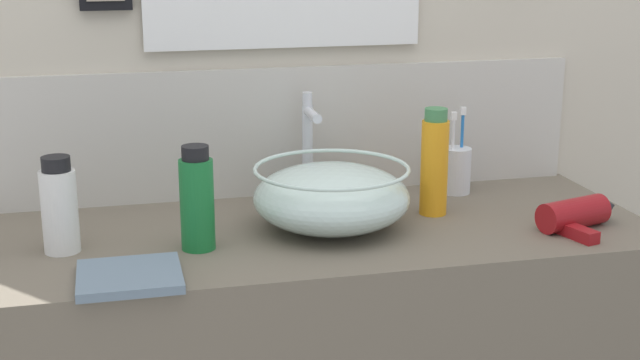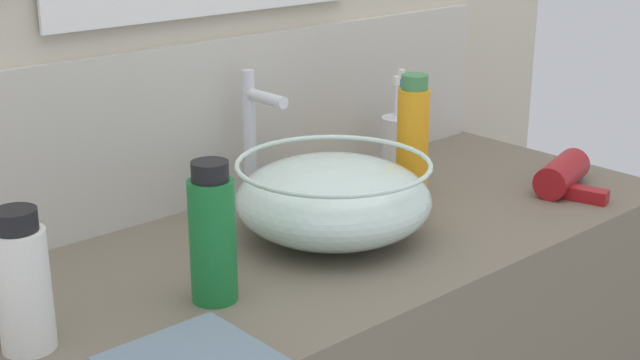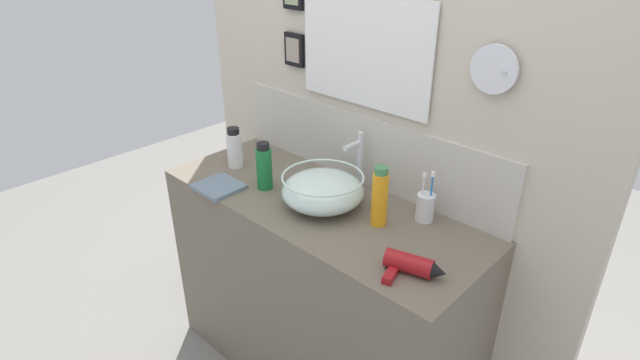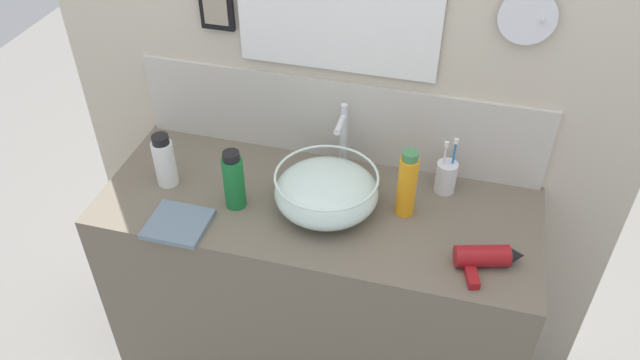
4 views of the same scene
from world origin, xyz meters
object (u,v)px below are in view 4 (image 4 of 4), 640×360
at_px(lotion_bottle, 165,161).
at_px(hand_towel, 178,224).
at_px(glass_bowl_sink, 326,191).
at_px(faucet, 343,134).
at_px(soap_dispenser, 234,181).
at_px(toothbrush_cup, 446,176).
at_px(hair_drier, 487,258).
at_px(spray_bottle, 407,184).

xyz_separation_m(lotion_bottle, hand_towel, (0.12, -0.18, -0.08)).
distance_m(glass_bowl_sink, faucet, 0.22).
height_order(glass_bowl_sink, soap_dispenser, soap_dispenser).
bearing_deg(toothbrush_cup, glass_bowl_sink, -152.01).
bearing_deg(lotion_bottle, faucet, 22.57).
relative_size(glass_bowl_sink, hair_drier, 1.57).
bearing_deg(glass_bowl_sink, spray_bottle, 10.86).
bearing_deg(hair_drier, spray_bottle, 147.82).
bearing_deg(soap_dispenser, lotion_bottle, 170.13).
bearing_deg(faucet, hand_towel, -135.72).
bearing_deg(hand_towel, glass_bowl_sink, 25.14).
xyz_separation_m(glass_bowl_sink, lotion_bottle, (-0.52, -0.01, 0.02)).
distance_m(glass_bowl_sink, hand_towel, 0.45).
height_order(glass_bowl_sink, hair_drier, glass_bowl_sink).
bearing_deg(hand_towel, hair_drier, 4.87).
bearing_deg(lotion_bottle, hair_drier, -5.80).
distance_m(spray_bottle, hand_towel, 0.68).
height_order(hair_drier, soap_dispenser, soap_dispenser).
relative_size(hair_drier, toothbrush_cup, 1.01).
xyz_separation_m(toothbrush_cup, soap_dispenser, (-0.61, -0.23, 0.04)).
distance_m(toothbrush_cup, lotion_bottle, 0.88).
distance_m(hair_drier, spray_bottle, 0.31).
bearing_deg(hand_towel, soap_dispenser, 45.53).
relative_size(spray_bottle, hand_towel, 1.29).
relative_size(glass_bowl_sink, faucet, 1.30).
bearing_deg(toothbrush_cup, lotion_bottle, -167.42).
height_order(faucet, lotion_bottle, faucet).
height_order(glass_bowl_sink, spray_bottle, spray_bottle).
height_order(toothbrush_cup, spray_bottle, spray_bottle).
bearing_deg(faucet, glass_bowl_sink, -90.00).
bearing_deg(spray_bottle, hand_towel, -159.80).
bearing_deg(spray_bottle, soap_dispenser, -168.83).
bearing_deg(lotion_bottle, toothbrush_cup, 12.58).
height_order(spray_bottle, hand_towel, spray_bottle).
bearing_deg(glass_bowl_sink, faucet, 90.00).
bearing_deg(lotion_bottle, soap_dispenser, -9.87).
relative_size(glass_bowl_sink, hand_towel, 1.78).
relative_size(hair_drier, lotion_bottle, 1.10).
xyz_separation_m(toothbrush_cup, lotion_bottle, (-0.86, -0.19, 0.03)).
height_order(hair_drier, hand_towel, hair_drier).
distance_m(hair_drier, soap_dispenser, 0.76).
relative_size(hair_drier, soap_dispenser, 1.01).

